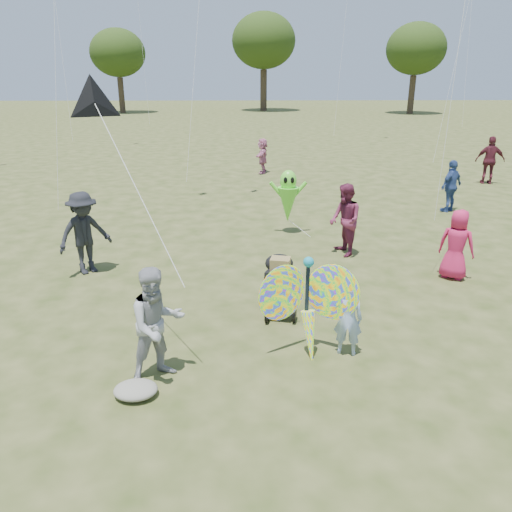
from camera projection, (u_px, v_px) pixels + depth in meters
The scene contains 15 objects.
ground at pixel (271, 355), 7.77m from camera, with size 160.00×160.00×0.00m, color #51592B.
child_girl at pixel (348, 319), 7.62m from camera, with size 0.44×0.29×1.20m, color #93ABD1.
adult_man at pixel (157, 325), 6.93m from camera, with size 0.82×0.64×1.69m, color #98999D.
grey_bag at pixel (136, 390), 6.75m from camera, with size 0.60×0.49×0.19m, color gray.
crowd_a at pixel (457, 244), 10.47m from camera, with size 0.74×0.48×1.51m, color #C31F4E.
crowd_b at pixel (84, 233), 10.71m from camera, with size 1.17×0.67×1.81m, color black.
crowd_c at pixel (451, 186), 15.64m from camera, with size 0.96×0.40×1.63m, color #304985.
crowd_e at pixel (345, 220), 11.81m from camera, with size 0.84×0.65×1.73m, color maroon.
crowd_h at pixel (490, 160), 19.62m from camera, with size 1.09×0.45×1.86m, color #541C27.
crowd_j at pixel (263, 156), 21.86m from camera, with size 1.39×0.44×1.50m, color #C77197.
jogging_stroller at pixel (280, 281), 8.98m from camera, with size 0.63×1.10×1.09m.
butterfly_kite at pixel (308, 306), 7.54m from camera, with size 1.74×0.75×1.80m.
delta_kite_rig at pixel (95, 104), 7.31m from camera, with size 1.82×1.70×2.79m.
alien_kite at pixel (288, 198), 13.42m from camera, with size 1.12×0.69×1.74m.
tree_line at pixel (285, 44), 47.74m from camera, with size 91.78×33.60×10.79m.
Camera 1 is at (-0.40, -6.76, 4.12)m, focal length 35.00 mm.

